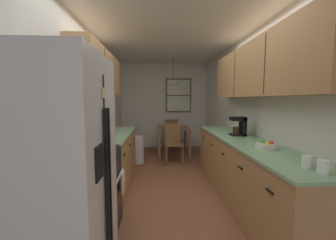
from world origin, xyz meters
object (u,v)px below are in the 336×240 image
(dining_table, at_px, (173,132))
(dining_chair_far, at_px, (172,133))
(refrigerator, at_px, (57,180))
(coffee_maker, at_px, (240,126))
(dining_chair_near, at_px, (173,141))
(fruit_bowl, at_px, (266,145))
(microwave_over_range, at_px, (72,77))
(stove_range, at_px, (88,191))
(storage_canister, at_px, (100,135))
(trash_bin, at_px, (137,150))
(mug_by_coffeemaker, at_px, (307,162))
(mug_spare, at_px, (323,167))

(dining_table, distance_m, dining_chair_far, 0.65)
(refrigerator, distance_m, coffee_maker, 2.64)
(refrigerator, xyz_separation_m, dining_chair_near, (1.10, 3.26, -0.39))
(dining_chair_far, height_order, fruit_bowl, fruit_bowl)
(refrigerator, distance_m, dining_chair_far, 4.71)
(dining_table, relative_size, fruit_bowl, 3.66)
(refrigerator, bearing_deg, dining_chair_far, 75.62)
(dining_chair_near, height_order, fruit_bowl, fruit_bowl)
(microwave_over_range, bearing_deg, refrigerator, -78.44)
(stove_range, height_order, dining_chair_near, stove_range)
(fruit_bowl, bearing_deg, storage_canister, 165.83)
(refrigerator, relative_size, storage_canister, 9.69)
(dining_chair_near, height_order, dining_chair_far, same)
(stove_range, xyz_separation_m, dining_chair_far, (1.20, 3.81, 0.03))
(coffee_maker, bearing_deg, refrigerator, -139.99)
(storage_canister, distance_m, fruit_bowl, 2.07)
(coffee_maker, xyz_separation_m, fruit_bowl, (-0.05, -0.90, -0.12))
(microwave_over_range, relative_size, dining_chair_near, 0.64)
(dining_table, bearing_deg, trash_bin, -145.50)
(storage_canister, bearing_deg, microwave_over_range, -100.75)
(dining_table, height_order, fruit_bowl, fruit_bowl)
(stove_range, xyz_separation_m, mug_by_coffeemaker, (1.98, -0.62, 0.48))
(mug_by_coffeemaker, bearing_deg, dining_chair_far, 100.00)
(stove_range, distance_m, dining_chair_near, 2.77)
(fruit_bowl, bearing_deg, dining_chair_near, 109.33)
(stove_range, height_order, fruit_bowl, stove_range)
(refrigerator, height_order, fruit_bowl, refrigerator)
(refrigerator, bearing_deg, mug_by_coffeemaker, 3.45)
(coffee_maker, relative_size, mug_by_coffeemaker, 2.53)
(refrigerator, distance_m, trash_bin, 3.35)
(dining_chair_near, relative_size, storage_canister, 4.93)
(dining_chair_near, distance_m, mug_by_coffeemaker, 3.29)
(dining_chair_near, bearing_deg, trash_bin, 178.37)
(coffee_maker, height_order, fruit_bowl, coffee_maker)
(refrigerator, distance_m, microwave_over_range, 1.10)
(mug_spare, bearing_deg, trash_bin, 117.46)
(coffee_maker, relative_size, fruit_bowl, 1.25)
(mug_spare, distance_m, fruit_bowl, 0.81)
(refrigerator, relative_size, mug_spare, 15.05)
(refrigerator, distance_m, mug_by_coffeemaker, 1.95)
(fruit_bowl, bearing_deg, mug_spare, -89.61)
(dining_table, bearing_deg, refrigerator, -106.46)
(trash_bin, xyz_separation_m, mug_by_coffeemaker, (1.69, -3.17, 0.64))
(refrigerator, distance_m, storage_canister, 1.31)
(microwave_over_range, height_order, coffee_maker, microwave_over_range)
(stove_range, distance_m, mug_by_coffeemaker, 2.13)
(refrigerator, bearing_deg, storage_canister, 91.86)
(mug_by_coffeemaker, distance_m, fruit_bowl, 0.68)
(fruit_bowl, bearing_deg, trash_bin, 124.46)
(mug_spare, bearing_deg, dining_chair_far, 100.07)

